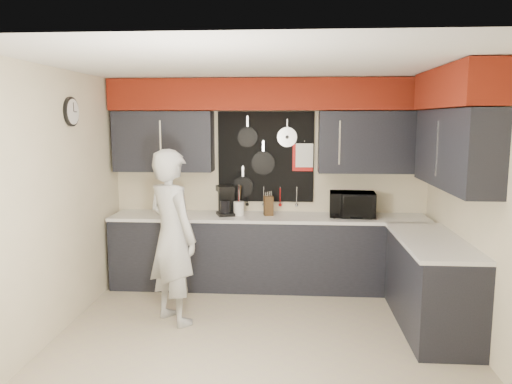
# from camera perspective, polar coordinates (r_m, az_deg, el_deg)

# --- Properties ---
(ground) EXTENTS (4.00, 4.00, 0.00)m
(ground) POSITION_cam_1_polar(r_m,az_deg,el_deg) (5.09, 0.61, -16.13)
(ground) COLOR tan
(ground) RESTS_ON ground
(back_wall_assembly) EXTENTS (4.00, 0.36, 2.60)m
(back_wall_assembly) POSITION_cam_1_polar(r_m,az_deg,el_deg) (6.23, 1.63, 7.46)
(back_wall_assembly) COLOR beige
(back_wall_assembly) RESTS_ON ground
(right_wall_assembly) EXTENTS (0.36, 3.50, 2.60)m
(right_wall_assembly) POSITION_cam_1_polar(r_m,az_deg,el_deg) (5.13, 22.08, 5.90)
(right_wall_assembly) COLOR beige
(right_wall_assembly) RESTS_ON ground
(left_wall_assembly) EXTENTS (0.05, 3.50, 2.60)m
(left_wall_assembly) POSITION_cam_1_polar(r_m,az_deg,el_deg) (5.22, -21.78, -0.77)
(left_wall_assembly) COLOR beige
(left_wall_assembly) RESTS_ON ground
(base_cabinets) EXTENTS (3.95, 2.20, 0.92)m
(base_cabinets) POSITION_cam_1_polar(r_m,az_deg,el_deg) (5.99, 6.02, -7.69)
(base_cabinets) COLOR black
(base_cabinets) RESTS_ON ground
(microwave) EXTENTS (0.57, 0.40, 0.30)m
(microwave) POSITION_cam_1_polar(r_m,az_deg,el_deg) (6.21, 10.92, -1.40)
(microwave) COLOR black
(microwave) RESTS_ON base_cabinets
(knife_block) EXTENTS (0.13, 0.13, 0.24)m
(knife_block) POSITION_cam_1_polar(r_m,az_deg,el_deg) (6.18, 1.44, -1.58)
(knife_block) COLOR #321F10
(knife_block) RESTS_ON base_cabinets
(utensil_crock) EXTENTS (0.13, 0.13, 0.17)m
(utensil_crock) POSITION_cam_1_polar(r_m,az_deg,el_deg) (6.20, -1.98, -1.88)
(utensil_crock) COLOR white
(utensil_crock) RESTS_ON base_cabinets
(coffee_maker) EXTENTS (0.27, 0.30, 0.37)m
(coffee_maker) POSITION_cam_1_polar(r_m,az_deg,el_deg) (6.21, -3.48, -0.89)
(coffee_maker) COLOR black
(coffee_maker) RESTS_ON base_cabinets
(person) EXTENTS (0.78, 0.76, 1.81)m
(person) POSITION_cam_1_polar(r_m,az_deg,el_deg) (5.22, -9.55, -5.08)
(person) COLOR #B1B2AF
(person) RESTS_ON ground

